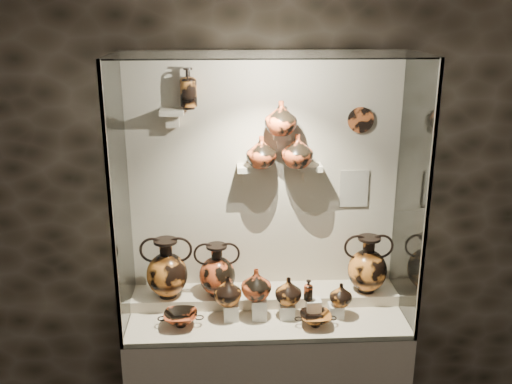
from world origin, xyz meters
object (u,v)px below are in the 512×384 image
jug_e (341,294)px  kylix_left (181,318)px  amphora_left (167,268)px  lekythos_small (308,289)px  amphora_mid (217,270)px  ovoid_vase_a (261,152)px  kylix_right (315,318)px  ovoid_vase_c (297,151)px  lekythos_tall (188,86)px  amphora_right (368,264)px  jug_c (288,291)px  ovoid_vase_b (281,118)px  jug_b (256,284)px  jug_a (228,290)px

jug_e → kylix_left: size_ratio=0.55×
amphora_left → lekythos_small: (0.86, -0.19, -0.07)m
lekythos_small → amphora_mid: bearing=164.0°
ovoid_vase_a → kylix_right: bearing=-71.6°
amphora_mid → jug_e: amphora_mid is taller
jug_e → ovoid_vase_c: 0.91m
amphora_mid → kylix_left: size_ratio=1.32×
jug_e → lekythos_small: bearing=174.0°
lekythos_tall → kylix_left: bearing=-124.3°
lekythos_tall → amphora_right: bearing=-27.6°
jug_c → lekythos_small: bearing=-34.2°
amphora_mid → ovoid_vase_a: (0.28, 0.06, 0.74)m
ovoid_vase_a → ovoid_vase_c: bearing=-23.8°
amphora_mid → ovoid_vase_b: ovoid_vase_b is taller
kylix_left → lekythos_tall: bearing=75.2°
amphora_left → kylix_right: amphora_left is taller
amphora_mid → jug_b: 0.29m
amphora_left → ovoid_vase_b: 1.16m
kylix_right → ovoid_vase_b: bearing=128.1°
jug_b → ovoid_vase_c: size_ratio=0.95×
jug_c → jug_a: bearing=158.2°
jug_b → ovoid_vase_a: ovoid_vase_a is taller
lekythos_tall → jug_b: bearing=-58.0°
ovoid_vase_b → lekythos_small: bearing=-69.1°
amphora_right → jug_e: size_ratio=2.62×
jug_b → kylix_right: size_ratio=0.80×
amphora_right → ovoid_vase_c: 0.86m
jug_a → jug_c: bearing=22.5°
amphora_right → lekythos_small: size_ratio=2.49×
jug_a → amphora_mid: bearing=132.0°
amphora_mid → ovoid_vase_c: (0.50, 0.06, 0.75)m
amphora_left → kylix_right: (0.90, -0.29, -0.22)m
amphora_left → amphora_mid: size_ratio=1.12×
jug_b → kylix_right: (0.35, -0.12, -0.18)m
amphora_mid → ovoid_vase_a: bearing=-5.1°
amphora_mid → lekythos_small: (0.55, -0.20, -0.05)m
kylix_left → ovoid_vase_b: (0.61, 0.30, 1.14)m
amphora_right → ovoid_vase_a: 0.99m
jug_a → amphora_right: bearing=33.3°
amphora_right → kylix_left: bearing=-157.8°
jug_e → jug_c: bearing=169.3°
amphora_left → kylix_right: 0.96m
ovoid_vase_b → amphora_right: bearing=-16.0°
kylix_right → ovoid_vase_c: ovoid_vase_c is taller
kylix_right → lekythos_tall: lekythos_tall is taller
amphora_left → amphora_mid: 0.31m
amphora_right → kylix_left: (-1.17, -0.25, -0.21)m
amphora_left → amphora_right: size_ratio=1.03×
amphora_left → kylix_left: (0.10, -0.25, -0.21)m
ovoid_vase_a → lekythos_small: bearing=-66.4°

